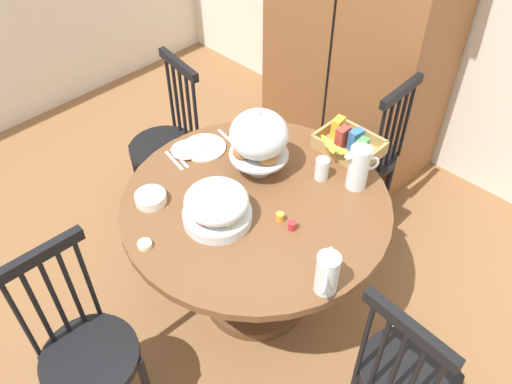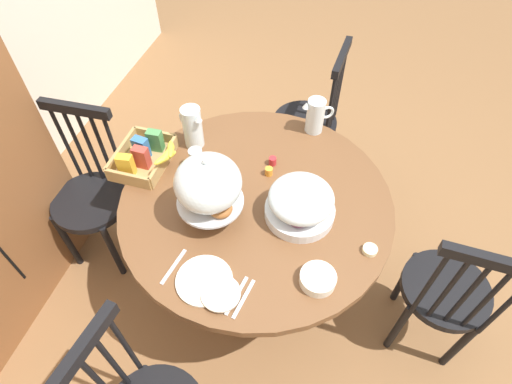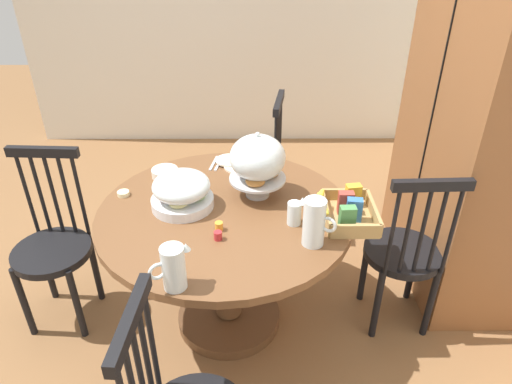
% 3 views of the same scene
% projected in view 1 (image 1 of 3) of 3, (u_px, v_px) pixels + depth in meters
% --- Properties ---
extents(ground_plane, '(10.00, 10.00, 0.00)m').
position_uv_depth(ground_plane, '(238.00, 310.00, 2.81)').
color(ground_plane, brown).
extents(wooden_armoire, '(1.18, 0.60, 1.96)m').
position_uv_depth(wooden_armoire, '(362.00, 18.00, 3.13)').
color(wooden_armoire, brown).
rests_on(wooden_armoire, ground_plane).
extents(dining_table, '(1.22, 1.22, 0.74)m').
position_uv_depth(dining_table, '(256.00, 231.00, 2.50)').
color(dining_table, brown).
rests_on(dining_table, ground_plane).
extents(windsor_chair_near_window, '(0.40, 0.40, 0.97)m').
position_uv_depth(windsor_chair_near_window, '(405.00, 377.00, 2.05)').
color(windsor_chair_near_window, black).
rests_on(windsor_chair_near_window, ground_plane).
extents(windsor_chair_by_cabinet, '(0.40, 0.40, 0.97)m').
position_uv_depth(windsor_chair_by_cabinet, '(365.00, 156.00, 3.03)').
color(windsor_chair_by_cabinet, black).
rests_on(windsor_chair_by_cabinet, ground_plane).
extents(windsor_chair_facing_door, '(0.40, 0.40, 0.97)m').
position_uv_depth(windsor_chair_facing_door, '(167.00, 146.00, 3.10)').
color(windsor_chair_facing_door, black).
rests_on(windsor_chair_facing_door, ground_plane).
extents(windsor_chair_far_side, '(0.40, 0.40, 0.97)m').
position_uv_depth(windsor_chair_far_side, '(87.00, 354.00, 2.12)').
color(windsor_chair_far_side, black).
rests_on(windsor_chair_far_side, ground_plane).
extents(pastry_stand_with_dome, '(0.28, 0.28, 0.34)m').
position_uv_depth(pastry_stand_with_dome, '(259.00, 137.00, 2.37)').
color(pastry_stand_with_dome, silver).
rests_on(pastry_stand_with_dome, dining_table).
extents(fruit_platter_covered, '(0.30, 0.30, 0.18)m').
position_uv_depth(fruit_platter_covered, '(217.00, 206.00, 2.21)').
color(fruit_platter_covered, silver).
rests_on(fruit_platter_covered, dining_table).
extents(orange_juice_pitcher, '(0.11, 0.16, 0.18)m').
position_uv_depth(orange_juice_pitcher, '(327.00, 275.00, 1.95)').
color(orange_juice_pitcher, silver).
rests_on(orange_juice_pitcher, dining_table).
extents(milk_pitcher, '(0.11, 0.16, 0.22)m').
position_uv_depth(milk_pitcher, '(358.00, 169.00, 2.36)').
color(milk_pitcher, silver).
rests_on(milk_pitcher, dining_table).
extents(cereal_basket, '(0.32, 0.30, 0.12)m').
position_uv_depth(cereal_basket, '(347.00, 143.00, 2.58)').
color(cereal_basket, tan).
rests_on(cereal_basket, dining_table).
extents(china_plate_large, '(0.22, 0.22, 0.01)m').
position_uv_depth(china_plate_large, '(204.00, 148.00, 2.62)').
color(china_plate_large, white).
rests_on(china_plate_large, dining_table).
extents(china_plate_small, '(0.15, 0.15, 0.01)m').
position_uv_depth(china_plate_small, '(186.00, 150.00, 2.59)').
color(china_plate_small, white).
rests_on(china_plate_small, china_plate_large).
extents(cereal_bowl, '(0.14, 0.14, 0.04)m').
position_uv_depth(cereal_bowl, '(151.00, 198.00, 2.34)').
color(cereal_bowl, white).
rests_on(cereal_bowl, dining_table).
extents(drinking_glass, '(0.06, 0.06, 0.11)m').
position_uv_depth(drinking_glass, '(322.00, 169.00, 2.43)').
color(drinking_glass, silver).
rests_on(drinking_glass, dining_table).
extents(butter_dish, '(0.06, 0.06, 0.02)m').
position_uv_depth(butter_dish, '(145.00, 245.00, 2.15)').
color(butter_dish, beige).
rests_on(butter_dish, dining_table).
extents(jam_jar_strawberry, '(0.04, 0.04, 0.04)m').
position_uv_depth(jam_jar_strawberry, '(292.00, 225.00, 2.22)').
color(jam_jar_strawberry, '#B7282D').
rests_on(jam_jar_strawberry, dining_table).
extents(jam_jar_apricot, '(0.04, 0.04, 0.04)m').
position_uv_depth(jam_jar_apricot, '(280.00, 217.00, 2.25)').
color(jam_jar_apricot, orange).
rests_on(jam_jar_apricot, dining_table).
extents(table_knife, '(0.17, 0.04, 0.01)m').
position_uv_depth(table_knife, '(180.00, 158.00, 2.56)').
color(table_knife, silver).
rests_on(table_knife, dining_table).
extents(dinner_fork, '(0.17, 0.04, 0.01)m').
position_uv_depth(dinner_fork, '(174.00, 161.00, 2.55)').
color(dinner_fork, silver).
rests_on(dinner_fork, dining_table).
extents(soup_spoon, '(0.17, 0.04, 0.01)m').
position_uv_depth(soup_spoon, '(227.00, 138.00, 2.68)').
color(soup_spoon, silver).
rests_on(soup_spoon, dining_table).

